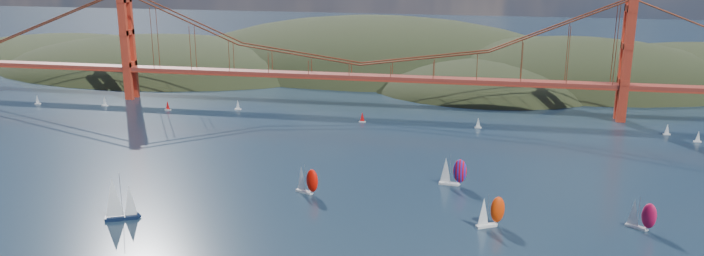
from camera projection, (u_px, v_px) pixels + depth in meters
The scene contains 15 objects.
headlands at pixel (459, 93), 422.57m from camera, with size 725.00×225.00×96.00m.
bridge at pixel (357, 43), 325.71m from camera, with size 552.00×12.00×55.00m.
sloop_navy at pixel (118, 199), 201.55m from camera, with size 10.11×7.98×14.74m.
racer_0 at pixel (307, 180), 222.87m from camera, with size 8.82×6.23×9.89m.
racer_1 at pixel (490, 211), 197.22m from camera, with size 8.95×6.83×10.12m.
racer_2 at pixel (641, 214), 195.57m from camera, with size 8.43×6.78×9.62m.
racer_rwb at pixel (452, 171), 230.26m from camera, with size 9.32×4.15×10.57m.
distant_boat_0 at pixel (37, 99), 342.04m from camera, with size 3.00×2.00×4.70m.
distant_boat_1 at pixel (105, 101), 338.10m from camera, with size 3.00×2.00×4.70m.
distant_boat_2 at pixel (168, 105), 329.99m from camera, with size 3.00×2.00×4.70m.
distant_boat_3 at pixel (238, 105), 331.00m from camera, with size 3.00×2.00×4.70m.
distant_boat_4 at pixel (667, 129), 289.26m from camera, with size 3.00×2.00×4.70m.
distant_boat_5 at pixel (698, 136), 278.92m from camera, with size 3.00×2.00×4.70m.
distant_boat_8 at pixel (478, 123), 299.28m from camera, with size 3.00×2.00×4.70m.
distant_boat_9 at pixel (362, 117), 308.75m from camera, with size 3.00×2.00×4.70m.
Camera 1 is at (55.49, -139.49, 81.19)m, focal length 35.00 mm.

